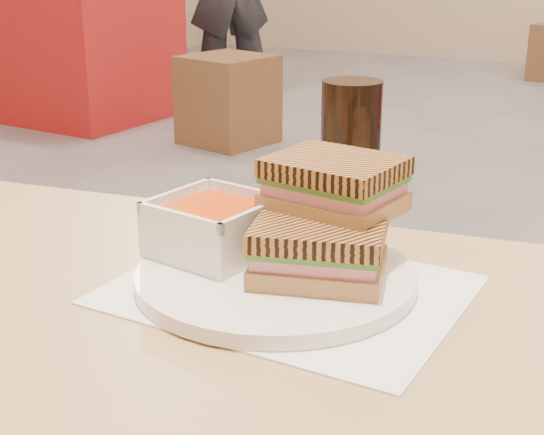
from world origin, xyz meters
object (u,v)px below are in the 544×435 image
at_px(plate, 276,276).
at_px(bg_chair_0l, 77,68).
at_px(panini_lower, 319,249).
at_px(soup_bowl, 214,229).
at_px(bg_table_0, 84,53).
at_px(bg_chair_0r, 228,100).
at_px(cola_glass, 351,145).

bearing_deg(plate, bg_chair_0l, 130.57).
xyz_separation_m(plate, panini_lower, (0.04, 0.00, 0.04)).
bearing_deg(soup_bowl, panini_lower, -5.64).
xyz_separation_m(bg_table_0, bg_chair_0r, (1.13, -0.23, -0.16)).
height_order(soup_bowl, cola_glass, cola_glass).
xyz_separation_m(soup_bowl, bg_table_0, (-2.79, 3.38, -0.39)).
distance_m(soup_bowl, bg_chair_0r, 3.60).
distance_m(plate, bg_table_0, 4.46).
xyz_separation_m(plate, cola_glass, (-0.02, 0.27, 0.07)).
xyz_separation_m(plate, bg_chair_0r, (-1.73, 3.17, -0.52)).
bearing_deg(cola_glass, soup_bowl, -103.15).
bearing_deg(bg_table_0, bg_chair_0l, 134.27).
bearing_deg(bg_chair_0l, soup_bowl, -50.00).
distance_m(soup_bowl, bg_chair_0l, 4.95).
distance_m(plate, bg_chair_0r, 3.65).
xyz_separation_m(plate, soup_bowl, (-0.08, 0.01, 0.03)).
bearing_deg(cola_glass, bg_chair_0l, 132.50).
xyz_separation_m(cola_glass, bg_table_0, (-2.85, 3.13, -0.43)).
bearing_deg(plate, bg_chair_0r, 118.64).
bearing_deg(soup_bowl, bg_chair_0l, 130.00).
xyz_separation_m(soup_bowl, bg_chair_0l, (-3.16, 3.76, -0.56)).
distance_m(cola_glass, bg_chair_0r, 3.42).
distance_m(soup_bowl, cola_glass, 0.26).
xyz_separation_m(plate, bg_table_0, (-2.86, 3.40, -0.36)).
xyz_separation_m(panini_lower, bg_table_0, (-2.91, 3.40, -0.39)).
relative_size(soup_bowl, bg_chair_0r, 0.25).
bearing_deg(cola_glass, plate, -86.25).
distance_m(cola_glass, bg_table_0, 4.25).
xyz_separation_m(panini_lower, bg_chair_0r, (-1.78, 3.17, -0.55)).
height_order(plate, bg_table_0, bg_table_0).
relative_size(soup_bowl, panini_lower, 0.91).
bearing_deg(bg_table_0, cola_glass, -47.72).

